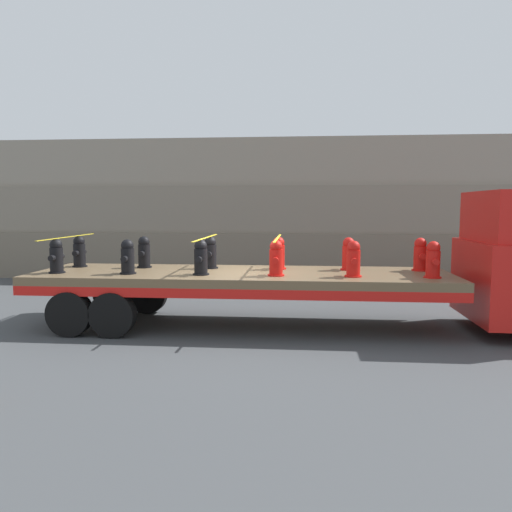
{
  "coord_description": "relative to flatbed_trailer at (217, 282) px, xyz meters",
  "views": [
    {
      "loc": [
        1.36,
        -11.08,
        2.72
      ],
      "look_at": [
        0.33,
        0.0,
        1.61
      ],
      "focal_mm": 35.0,
      "sensor_mm": 36.0,
      "label": 1
    }
  ],
  "objects": [
    {
      "name": "fire_hydrant_black_near_2",
      "position": [
        -0.24,
        -0.57,
        0.59
      ],
      "size": [
        0.36,
        0.53,
        0.76
      ],
      "color": "black",
      "rests_on": "flatbed_trailer"
    },
    {
      "name": "fire_hydrant_red_far_5",
      "position": [
        4.62,
        0.57,
        0.59
      ],
      "size": [
        0.36,
        0.53,
        0.76
      ],
      "color": "red",
      "rests_on": "flatbed_trailer"
    },
    {
      "name": "ground_plane",
      "position": [
        0.57,
        0.0,
        -1.02
      ],
      "size": [
        120.0,
        120.0,
        0.0
      ],
      "primitive_type": "plane",
      "color": "#3F4244"
    },
    {
      "name": "fire_hydrant_black_far_2",
      "position": [
        -0.24,
        0.57,
        0.59
      ],
      "size": [
        0.36,
        0.53,
        0.76
      ],
      "color": "black",
      "rests_on": "flatbed_trailer"
    },
    {
      "name": "fire_hydrant_red_near_4",
      "position": [
        3.0,
        -0.57,
        0.59
      ],
      "size": [
        0.36,
        0.53,
        0.76
      ],
      "color": "red",
      "rests_on": "flatbed_trailer"
    },
    {
      "name": "fire_hydrant_black_near_0",
      "position": [
        -3.49,
        -0.57,
        0.59
      ],
      "size": [
        0.36,
        0.53,
        0.76
      ],
      "color": "black",
      "rests_on": "flatbed_trailer"
    },
    {
      "name": "fire_hydrant_black_far_0",
      "position": [
        -3.49,
        0.57,
        0.59
      ],
      "size": [
        0.36,
        0.53,
        0.76
      ],
      "color": "black",
      "rests_on": "flatbed_trailer"
    },
    {
      "name": "fire_hydrant_red_far_4",
      "position": [
        3.0,
        0.57,
        0.59
      ],
      "size": [
        0.36,
        0.53,
        0.76
      ],
      "color": "red",
      "rests_on": "flatbed_trailer"
    },
    {
      "name": "fire_hydrant_red_near_5",
      "position": [
        4.62,
        -0.57,
        0.59
      ],
      "size": [
        0.36,
        0.53,
        0.76
      ],
      "color": "red",
      "rests_on": "flatbed_trailer"
    },
    {
      "name": "rock_cliff",
      "position": [
        0.57,
        8.49,
        1.59
      ],
      "size": [
        60.0,
        3.3,
        5.22
      ],
      "color": "#706656",
      "rests_on": "ground_plane"
    },
    {
      "name": "cargo_strap_middle",
      "position": [
        -0.24,
        0.0,
        1.0
      ],
      "size": [
        0.05,
        2.8,
        0.01
      ],
      "color": "yellow",
      "rests_on": "fire_hydrant_black_near_2"
    },
    {
      "name": "fire_hydrant_red_far_3",
      "position": [
        1.38,
        0.57,
        0.59
      ],
      "size": [
        0.36,
        0.53,
        0.76
      ],
      "color": "red",
      "rests_on": "flatbed_trailer"
    },
    {
      "name": "flatbed_trailer",
      "position": [
        0.0,
        0.0,
        0.0
      ],
      "size": [
        9.3,
        2.69,
        1.25
      ],
      "color": "brown",
      "rests_on": "ground_plane"
    },
    {
      "name": "fire_hydrant_red_near_3",
      "position": [
        1.38,
        -0.57,
        0.59
      ],
      "size": [
        0.36,
        0.53,
        0.76
      ],
      "color": "red",
      "rests_on": "flatbed_trailer"
    },
    {
      "name": "fire_hydrant_black_far_1",
      "position": [
        -1.87,
        0.57,
        0.59
      ],
      "size": [
        0.36,
        0.53,
        0.76
      ],
      "color": "black",
      "rests_on": "flatbed_trailer"
    },
    {
      "name": "cargo_strap_front",
      "position": [
        1.38,
        0.0,
        1.0
      ],
      "size": [
        0.05,
        2.8,
        0.01
      ],
      "color": "yellow",
      "rests_on": "fire_hydrant_red_near_3"
    },
    {
      "name": "cargo_strap_rear",
      "position": [
        -3.49,
        0.0,
        1.0
      ],
      "size": [
        0.05,
        2.8,
        0.01
      ],
      "color": "yellow",
      "rests_on": "fire_hydrant_black_near_0"
    },
    {
      "name": "fire_hydrant_black_near_1",
      "position": [
        -1.87,
        -0.57,
        0.59
      ],
      "size": [
        0.36,
        0.53,
        0.76
      ],
      "color": "black",
      "rests_on": "flatbed_trailer"
    }
  ]
}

